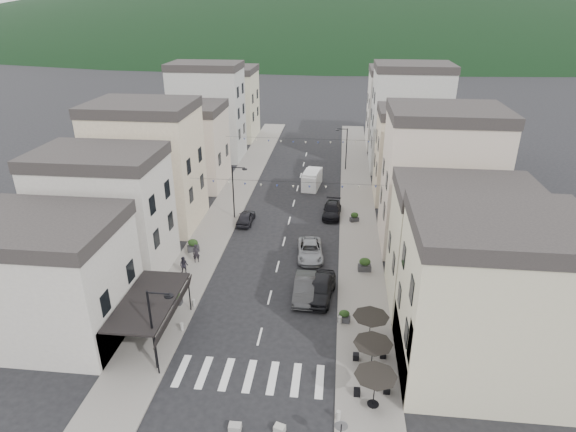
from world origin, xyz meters
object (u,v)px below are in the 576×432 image
Objects in this scene: parked_car_c at (310,250)px; parked_car_e at (246,217)px; delivery_van at (312,179)px; pedestrian_b at (184,265)px; parked_car_b at (305,288)px; parked_car_d at (332,210)px; pedestrian_a at (196,253)px; parked_car_a at (320,288)px.

parked_car_c reaches higher than parked_car_e.
pedestrian_b is at bearing -105.78° from delivery_van.
parked_car_b is 16.46m from parked_car_d.
parked_car_e is at bearing 72.85° from pedestrian_b.
parked_car_c is at bearing -11.42° from pedestrian_a.
parked_car_e is 11.66m from pedestrian_b.
parked_car_d is 9.27m from delivery_van.
delivery_van reaches higher than parked_car_d.
parked_car_b is at bearing -95.55° from parked_car_c.
pedestrian_b is at bearing 168.37° from parked_car_b.
pedestrian_a is at bearing 157.05° from parked_car_b.
parked_car_b is 2.72× the size of pedestrian_a.
parked_car_b is at bearing -171.06° from parked_car_a.
parked_car_d is (1.80, 16.36, -0.10)m from parked_car_b.
parked_car_b reaches higher than parked_car_c.
pedestrian_a reaches higher than parked_car_e.
parked_car_c is 11.59m from pedestrian_b.
pedestrian_b is at bearing 74.06° from parked_car_e.
pedestrian_b is (-10.72, -4.39, 0.23)m from parked_car_c.
pedestrian_b reaches higher than parked_car_b.
parked_car_c is 10.48m from pedestrian_a.
parked_car_b is (-1.27, -0.03, -0.08)m from parked_car_a.
pedestrian_a is at bearing 167.03° from parked_car_a.
delivery_van is at bearing 110.53° from parked_car_d.
parked_car_b reaches higher than parked_car_d.
parked_car_c is 1.28× the size of parked_car_e.
parked_car_a is at bearing -44.55° from pedestrian_a.
parked_car_d is 18.88m from pedestrian_b.
delivery_van reaches higher than pedestrian_b.
parked_car_a is at bearing -89.00° from parked_car_d.
pedestrian_b is (-0.49, -2.13, -0.06)m from pedestrian_a.
pedestrian_a reaches higher than parked_car_b.
pedestrian_a is (-10.23, -2.26, 0.30)m from parked_car_c.
delivery_van is (-2.28, 25.16, 0.26)m from parked_car_a.
parked_car_a is 1.02× the size of delivery_van.
parked_car_d is at bearing 95.85° from parked_car_a.
parked_car_d is at bearing 47.86° from pedestrian_b.
parked_car_c is 9.90m from parked_car_d.
pedestrian_a is at bearing -173.11° from parked_car_c.
parked_car_a is 1.00× the size of parked_car_c.
parked_car_e is at bearing 48.75° from pedestrian_a.
parked_car_a is 12.20m from pedestrian_b.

